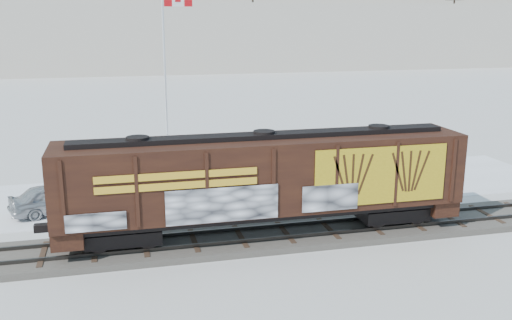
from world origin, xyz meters
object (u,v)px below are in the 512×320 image
object	(u,v)px
hopper_railcar	(264,178)
car_dark	(334,170)
flagpole	(168,102)
car_silver	(55,198)
car_white	(252,176)

from	to	relation	value
hopper_railcar	car_dark	bearing A→B (deg)	51.49
hopper_railcar	car_dark	xyz separation A→B (m)	(6.33, 7.95, -2.14)
car_dark	flagpole	bearing A→B (deg)	73.68
car_silver	car_white	distance (m)	10.54
car_silver	car_dark	xyz separation A→B (m)	(15.39, 2.00, -0.08)
flagpole	car_white	xyz separation A→B (m)	(4.03, -6.43, -3.40)
car_silver	car_white	world-z (taller)	car_silver
hopper_railcar	car_white	bearing A→B (deg)	80.28
car_silver	flagpole	bearing A→B (deg)	-57.55
hopper_railcar	car_white	xyz separation A→B (m)	(1.32, 7.73, -2.09)
hopper_railcar	car_silver	distance (m)	11.04
car_silver	car_dark	distance (m)	15.52
car_white	car_dark	size ratio (longest dim) A/B	0.95
hopper_railcar	flagpole	world-z (taller)	flagpole
car_silver	hopper_railcar	bearing A→B (deg)	-143.07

